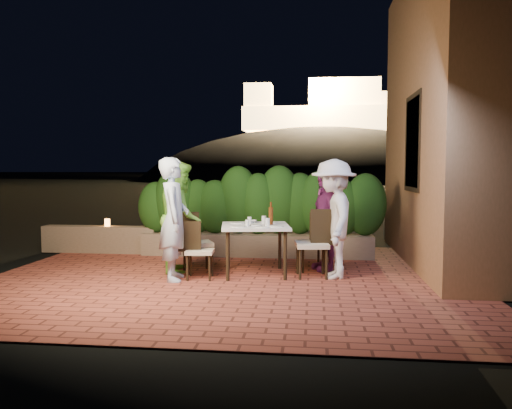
% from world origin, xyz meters
% --- Properties ---
extents(ground, '(400.00, 400.00, 0.00)m').
position_xyz_m(ground, '(0.00, 0.00, -0.02)').
color(ground, black).
rests_on(ground, ground).
extents(terrace_floor, '(7.00, 6.00, 0.15)m').
position_xyz_m(terrace_floor, '(0.00, 0.50, -0.07)').
color(terrace_floor, brown).
rests_on(terrace_floor, ground).
extents(building_wall, '(1.60, 5.00, 5.00)m').
position_xyz_m(building_wall, '(3.60, 2.00, 2.50)').
color(building_wall, '#A26B40').
rests_on(building_wall, ground).
extents(window_pane, '(0.08, 1.00, 1.40)m').
position_xyz_m(window_pane, '(2.82, 1.50, 2.00)').
color(window_pane, black).
rests_on(window_pane, building_wall).
extents(window_frame, '(0.06, 1.15, 1.55)m').
position_xyz_m(window_frame, '(2.81, 1.50, 2.00)').
color(window_frame, black).
rests_on(window_frame, building_wall).
extents(planter, '(4.20, 0.55, 0.40)m').
position_xyz_m(planter, '(0.20, 2.30, 0.20)').
color(planter, '#735F49').
rests_on(planter, ground).
extents(hedge, '(4.00, 0.70, 1.10)m').
position_xyz_m(hedge, '(0.20, 2.30, 0.95)').
color(hedge, '#173B10').
rests_on(hedge, planter).
extents(parapet, '(2.20, 0.30, 0.50)m').
position_xyz_m(parapet, '(-2.80, 2.30, 0.25)').
color(parapet, '#735F49').
rests_on(parapet, ground).
extents(hill, '(52.00, 40.00, 22.00)m').
position_xyz_m(hill, '(2.00, 60.00, -4.00)').
color(hill, black).
rests_on(hill, ground).
extents(fortress, '(26.00, 8.00, 8.00)m').
position_xyz_m(fortress, '(2.00, 60.00, 10.50)').
color(fortress, '#FFCC7A').
rests_on(fortress, hill).
extents(dining_table, '(1.14, 1.14, 0.75)m').
position_xyz_m(dining_table, '(0.37, 0.67, 0.38)').
color(dining_table, white).
rests_on(dining_table, ground).
extents(plate_nw, '(0.22, 0.22, 0.01)m').
position_xyz_m(plate_nw, '(0.15, 0.40, 0.76)').
color(plate_nw, white).
rests_on(plate_nw, dining_table).
extents(plate_sw, '(0.22, 0.22, 0.01)m').
position_xyz_m(plate_sw, '(0.06, 0.87, 0.76)').
color(plate_sw, white).
rests_on(plate_sw, dining_table).
extents(plate_ne, '(0.22, 0.22, 0.01)m').
position_xyz_m(plate_ne, '(0.69, 0.49, 0.76)').
color(plate_ne, white).
rests_on(plate_ne, dining_table).
extents(plate_se, '(0.22, 0.22, 0.01)m').
position_xyz_m(plate_se, '(0.57, 0.95, 0.76)').
color(plate_se, white).
rests_on(plate_se, dining_table).
extents(plate_centre, '(0.21, 0.21, 0.01)m').
position_xyz_m(plate_centre, '(0.36, 0.63, 0.76)').
color(plate_centre, white).
rests_on(plate_centre, dining_table).
extents(plate_front, '(0.20, 0.20, 0.01)m').
position_xyz_m(plate_front, '(0.51, 0.37, 0.76)').
color(plate_front, white).
rests_on(plate_front, dining_table).
extents(glass_nw, '(0.06, 0.06, 0.10)m').
position_xyz_m(glass_nw, '(0.27, 0.49, 0.80)').
color(glass_nw, silver).
rests_on(glass_nw, dining_table).
extents(glass_sw, '(0.06, 0.06, 0.10)m').
position_xyz_m(glass_sw, '(0.26, 0.85, 0.80)').
color(glass_sw, silver).
rests_on(glass_sw, dining_table).
extents(glass_ne, '(0.07, 0.07, 0.12)m').
position_xyz_m(glass_ne, '(0.56, 0.58, 0.81)').
color(glass_ne, silver).
rests_on(glass_ne, dining_table).
extents(glass_se, '(0.07, 0.07, 0.12)m').
position_xyz_m(glass_se, '(0.48, 0.87, 0.81)').
color(glass_se, silver).
rests_on(glass_se, dining_table).
extents(beer_bottle, '(0.07, 0.07, 0.34)m').
position_xyz_m(beer_bottle, '(0.60, 0.72, 0.92)').
color(beer_bottle, '#53260D').
rests_on(beer_bottle, dining_table).
extents(bowl, '(0.19, 0.19, 0.04)m').
position_xyz_m(bowl, '(0.28, 0.99, 0.77)').
color(bowl, white).
rests_on(bowl, dining_table).
extents(chair_left_front, '(0.42, 0.42, 0.84)m').
position_xyz_m(chair_left_front, '(-0.39, 0.29, 0.42)').
color(chair_left_front, black).
rests_on(chair_left_front, ground).
extents(chair_left_back, '(0.57, 0.57, 0.93)m').
position_xyz_m(chair_left_back, '(-0.53, 0.74, 0.46)').
color(chair_left_back, black).
rests_on(chair_left_back, ground).
extents(chair_right_front, '(0.52, 0.52, 1.00)m').
position_xyz_m(chair_right_front, '(1.22, 0.59, 0.50)').
color(chair_right_front, black).
rests_on(chair_right_front, ground).
extents(chair_right_back, '(0.53, 0.53, 0.92)m').
position_xyz_m(chair_right_back, '(1.20, 1.05, 0.46)').
color(chair_right_back, black).
rests_on(chair_right_back, ground).
extents(diner_blue, '(0.54, 0.71, 1.75)m').
position_xyz_m(diner_blue, '(-0.74, 0.17, 0.88)').
color(diner_blue, '#ACC2DE').
rests_on(diner_blue, ground).
extents(diner_green, '(0.78, 0.92, 1.70)m').
position_xyz_m(diner_green, '(-0.80, 0.79, 0.85)').
color(diner_green, '#7FD642').
rests_on(diner_green, ground).
extents(diner_white, '(0.73, 1.17, 1.73)m').
position_xyz_m(diner_white, '(1.53, 0.59, 0.87)').
color(diner_white, silver).
rests_on(diner_white, ground).
extents(diner_purple, '(0.68, 0.98, 1.55)m').
position_xyz_m(diner_purple, '(1.42, 1.13, 0.78)').
color(diner_purple, '#7B2970').
rests_on(diner_purple, ground).
extents(parapet_lamp, '(0.10, 0.10, 0.14)m').
position_xyz_m(parapet_lamp, '(-2.65, 2.30, 0.57)').
color(parapet_lamp, orange).
rests_on(parapet_lamp, parapet).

